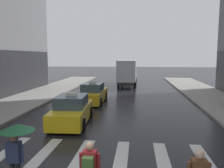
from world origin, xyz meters
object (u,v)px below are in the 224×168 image
object	(u,v)px
taxi_lead	(72,111)
box_truck	(127,72)
taxi_second	(93,94)
pedestrian_with_umbrella	(16,138)
pedestrian_with_backpack	(90,168)

from	to	relation	value
taxi_lead	box_truck	size ratio (longest dim) A/B	0.61
taxi_second	box_truck	size ratio (longest dim) A/B	0.60
pedestrian_with_umbrella	pedestrian_with_backpack	distance (m)	2.29
pedestrian_with_backpack	box_truck	bearing A→B (deg)	90.14
box_truck	pedestrian_with_umbrella	xyz separation A→B (m)	(-2.13, -23.27, -0.34)
pedestrian_with_backpack	taxi_second	bearing A→B (deg)	100.76
taxi_lead	pedestrian_with_backpack	world-z (taller)	taxi_lead
taxi_second	pedestrian_with_backpack	world-z (taller)	taxi_second
taxi_second	box_truck	xyz separation A→B (m)	(2.40, 10.75, 1.13)
taxi_lead	pedestrian_with_backpack	distance (m)	7.42
taxi_second	pedestrian_with_umbrella	size ratio (longest dim) A/B	2.35
taxi_lead	box_truck	xyz separation A→B (m)	(2.45, 16.70, 1.13)
taxi_second	box_truck	world-z (taller)	box_truck
pedestrian_with_backpack	taxi_lead	bearing A→B (deg)	109.77
taxi_lead	taxi_second	world-z (taller)	same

